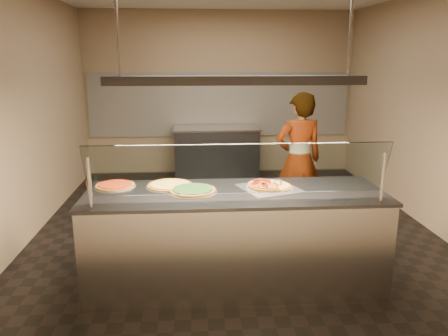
{
  "coord_description": "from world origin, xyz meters",
  "views": [
    {
      "loc": [
        -0.51,
        -5.26,
        2.13
      ],
      "look_at": [
        -0.2,
        -0.83,
        1.02
      ],
      "focal_mm": 35.0,
      "sensor_mm": 36.0,
      "label": 1
    }
  ],
  "objects": [
    {
      "name": "sneeze_guard",
      "position": [
        -0.13,
        -1.73,
        1.23
      ],
      "size": [
        2.55,
        0.18,
        0.54
      ],
      "color": "#B7B7BC",
      "rests_on": "serving_counter"
    },
    {
      "name": "perforated_tray",
      "position": [
        0.21,
        -1.3,
        0.94
      ],
      "size": [
        0.64,
        0.64,
        0.01
      ],
      "color": "silver",
      "rests_on": "serving_counter"
    },
    {
      "name": "pizza_tomato",
      "position": [
        -1.28,
        -1.14,
        0.94
      ],
      "size": [
        0.4,
        0.4,
        0.03
      ],
      "color": "silver",
      "rests_on": "serving_counter"
    },
    {
      "name": "half_pizza_sausage",
      "position": [
        0.31,
        -1.29,
        0.96
      ],
      "size": [
        0.33,
        0.46,
        0.04
      ],
      "color": "brown",
      "rests_on": "perforated_tray"
    },
    {
      "name": "pizza_cheese",
      "position": [
        -0.75,
        -1.17,
        0.94
      ],
      "size": [
        0.46,
        0.46,
        0.03
      ],
      "color": "silver",
      "rests_on": "serving_counter"
    },
    {
      "name": "prep_table",
      "position": [
        -0.09,
        2.55,
        0.47
      ],
      "size": [
        1.54,
        0.74,
        0.93
      ],
      "color": "#36363B",
      "rests_on": "ground"
    },
    {
      "name": "lamp_rod_left",
      "position": [
        -1.13,
        -1.38,
        2.5
      ],
      "size": [
        0.02,
        0.02,
        1.01
      ],
      "primitive_type": "cylinder",
      "color": "#B7B7BC",
      "rests_on": "ceiling"
    },
    {
      "name": "half_pizza_pepperoni",
      "position": [
        0.11,
        -1.3,
        0.96
      ],
      "size": [
        0.33,
        0.46,
        0.05
      ],
      "color": "brown",
      "rests_on": "perforated_tray"
    },
    {
      "name": "worker",
      "position": [
        0.85,
        0.17,
        0.87
      ],
      "size": [
        0.68,
        0.5,
        1.73
      ],
      "primitive_type": "imported",
      "rotation": [
        0.0,
        0.0,
        3.28
      ],
      "color": "black",
      "rests_on": "ground"
    },
    {
      "name": "wall_left",
      "position": [
        -2.51,
        0.0,
        1.5
      ],
      "size": [
        0.02,
        6.0,
        3.0
      ],
      "primitive_type": "cube",
      "color": "#977D61",
      "rests_on": "ground"
    },
    {
      "name": "heat_lamp_housing",
      "position": [
        -0.13,
        -1.38,
        1.95
      ],
      "size": [
        2.3,
        0.18,
        0.08
      ],
      "primitive_type": "cube",
      "color": "#36363B",
      "rests_on": "ceiling"
    },
    {
      "name": "lamp_rod_right",
      "position": [
        0.87,
        -1.38,
        2.5
      ],
      "size": [
        0.02,
        0.02,
        1.01
      ],
      "primitive_type": "cylinder",
      "color": "#B7B7BC",
      "rests_on": "ceiling"
    },
    {
      "name": "pizza_spinach",
      "position": [
        -0.53,
        -1.36,
        0.95
      ],
      "size": [
        0.46,
        0.46,
        0.03
      ],
      "color": "silver",
      "rests_on": "serving_counter"
    },
    {
      "name": "tile_band",
      "position": [
        0.0,
        2.98,
        1.3
      ],
      "size": [
        4.9,
        0.02,
        1.2
      ],
      "primitive_type": "cube",
      "color": "silver",
      "rests_on": "wall_back"
    },
    {
      "name": "pizza_spatula",
      "position": [
        -0.74,
        -1.25,
        0.96
      ],
      "size": [
        0.26,
        0.2,
        0.02
      ],
      "color": "#B7B7BC",
      "rests_on": "pizza_spinach"
    },
    {
      "name": "wall_front",
      "position": [
        0.0,
        -3.01,
        1.5
      ],
      "size": [
        5.0,
        0.02,
        3.0
      ],
      "primitive_type": "cube",
      "color": "#977D61",
      "rests_on": "ground"
    },
    {
      "name": "ground",
      "position": [
        0.0,
        0.0,
        -0.01
      ],
      "size": [
        5.0,
        6.0,
        0.02
      ],
      "primitive_type": "cube",
      "color": "black",
      "rests_on": "ground"
    },
    {
      "name": "serving_counter",
      "position": [
        -0.13,
        -1.38,
        0.47
      ],
      "size": [
        2.79,
        0.94,
        0.93
      ],
      "color": "#B7B7BC",
      "rests_on": "ground"
    },
    {
      "name": "wall_back",
      "position": [
        0.0,
        3.01,
        1.5
      ],
      "size": [
        5.0,
        0.02,
        3.0
      ],
      "primitive_type": "cube",
      "color": "#977D61",
      "rests_on": "ground"
    },
    {
      "name": "wall_right",
      "position": [
        2.51,
        0.0,
        1.5
      ],
      "size": [
        0.02,
        6.0,
        3.0
      ],
      "primitive_type": "cube",
      "color": "#977D61",
      "rests_on": "ground"
    }
  ]
}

